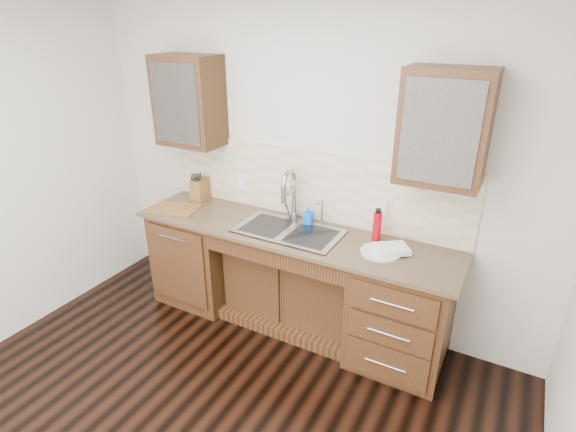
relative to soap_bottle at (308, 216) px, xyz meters
The scene contains 23 objects.
wall_back 0.42m from the soap_bottle, 111.63° to the left, with size 4.00×0.10×2.70m, color silver.
base_cabinet_left 1.18m from the soap_bottle, behind, with size 0.70×0.62×0.88m, color #593014.
base_cabinet_center 0.65m from the soap_bottle, 134.38° to the right, with size 1.20×0.44×0.70m, color #593014.
base_cabinet_right 1.04m from the soap_bottle, 10.87° to the right, with size 0.70×0.62×0.88m, color #593014.
countertop 0.22m from the soap_bottle, 112.62° to the right, with size 2.70×0.65×0.03m, color #84705B.
backsplash 0.27m from the soap_bottle, 120.15° to the left, with size 2.70×0.02×0.59m, color beige.
sink 0.27m from the soap_bottle, 111.06° to the right, with size 0.84×0.46×0.19m, color #9E9EA5.
faucet 0.19m from the soap_bottle, 167.60° to the left, with size 0.04×0.04×0.40m, color #999993.
filter_tap 0.12m from the soap_bottle, 22.10° to the left, with size 0.02×0.02×0.24m, color #999993.
upper_cabinet_left 1.40m from the soap_bottle, behind, with size 0.55×0.34×0.75m, color #593014.
upper_cabinet_right 1.28m from the soap_bottle, ahead, with size 0.55×0.34×0.75m, color #593014.
outlet_left 0.75m from the soap_bottle, behind, with size 0.08×0.01×0.12m, color white.
outlet_right 0.60m from the soap_bottle, 11.64° to the left, with size 0.08×0.01×0.12m, color white.
soap_bottle is the anchor object (origin of this frame).
water_bottle 0.59m from the soap_bottle, ahead, with size 0.06×0.06×0.23m, color #B50011.
plate 0.71m from the soap_bottle, 15.87° to the right, with size 0.29×0.29×0.02m, color silver.
dish_towel 0.76m from the soap_bottle, 12.10° to the right, with size 0.24×0.18×0.04m, color white.
knife_block 1.12m from the soap_bottle, behind, with size 0.11×0.18×0.20m, color #A65B27.
cutting_board 1.22m from the soap_bottle, 166.21° to the right, with size 0.41×0.29×0.02m, color brown.
cup_left_a 1.45m from the soap_bottle, behind, with size 0.11×0.11×0.09m, color white.
cup_left_b 1.28m from the soap_bottle, behind, with size 0.11×0.11×0.10m, color white.
cup_right_a 1.19m from the soap_bottle, ahead, with size 0.13×0.13×0.11m, color white.
cup_right_b 1.30m from the soap_bottle, ahead, with size 0.10×0.10×0.09m, color white.
Camera 1 is at (1.53, -1.42, 2.48)m, focal length 28.00 mm.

